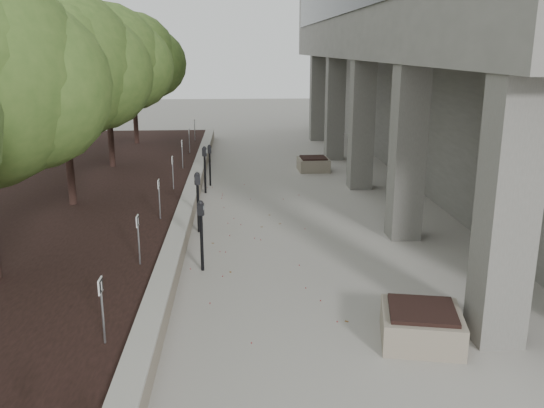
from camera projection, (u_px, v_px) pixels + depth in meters
name	position (u px, v px, depth m)	size (l,w,h in m)	color
ground	(277.00, 383.00, 7.68)	(90.00, 90.00, 0.00)	#9D9991
retaining_wall	(191.00, 198.00, 16.18)	(0.39, 26.00, 0.50)	gray
planting_bed	(58.00, 202.00, 15.98)	(7.00, 26.00, 0.40)	black
crabapple_tree_3	(63.00, 99.00, 14.29)	(4.60, 4.00, 5.44)	#395721
crabapple_tree_4	(107.00, 86.00, 19.11)	(4.60, 4.00, 5.44)	#395721
crabapple_tree_5	(133.00, 78.00, 23.92)	(4.60, 4.00, 5.44)	#395721
parking_sign_2	(102.00, 311.00, 7.80)	(0.04, 0.22, 0.96)	black
parking_sign_3	(139.00, 240.00, 10.69)	(0.04, 0.22, 0.96)	black
parking_sign_4	(159.00, 199.00, 13.58)	(0.04, 0.22, 0.96)	black
parking_sign_5	(173.00, 173.00, 16.46)	(0.04, 0.22, 0.96)	black
parking_sign_6	(182.00, 154.00, 19.35)	(0.04, 0.22, 0.96)	black
parking_sign_7	(189.00, 140.00, 22.24)	(0.04, 0.22, 0.96)	black
parking_sign_8	(195.00, 130.00, 25.13)	(0.04, 0.22, 0.96)	black
parking_meter_2	(202.00, 236.00, 11.39)	(0.14, 0.10, 1.46)	black
parking_meter_3	(198.00, 202.00, 13.81)	(0.15, 0.11, 1.49)	black
parking_meter_4	(205.00, 170.00, 17.58)	(0.14, 0.10, 1.46)	black
parking_meter_5	(210.00, 165.00, 18.55)	(0.13, 0.10, 1.35)	black
planter_front	(421.00, 325.00, 8.70)	(1.18, 1.18, 0.55)	gray
planter_back	(313.00, 164.00, 20.96)	(1.09, 1.09, 0.51)	gray
berry_scatter	(257.00, 254.00, 12.49)	(3.30, 14.10, 0.02)	maroon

